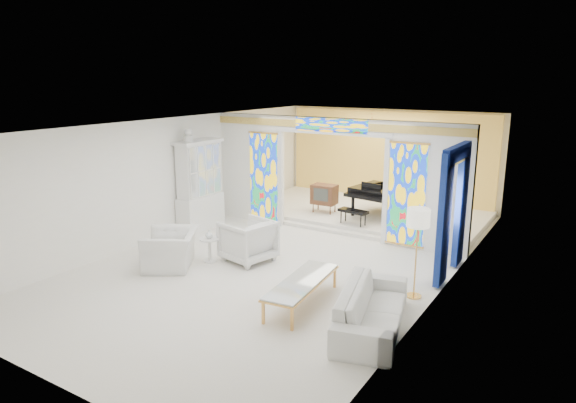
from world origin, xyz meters
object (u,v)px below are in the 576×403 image
Objects in this scene: armchair_left at (171,249)px; sofa at (372,308)px; coffee_table at (302,282)px; china_cabinet at (200,186)px; grand_piano at (385,191)px; armchair_right at (248,241)px; tv_console at (324,194)px.

sofa is at bearing 53.76° from armchair_left.
sofa reaches higher than coffee_table.
china_cabinet is 1.07× the size of grand_piano.
grand_piano reaches higher than coffee_table.
armchair_right reaches higher than armchair_left.
grand_piano is at bearing 97.59° from coffee_table.
coffee_table is at bearing -73.35° from grand_piano.
coffee_table is 0.84× the size of grand_piano.
sofa is at bearing -6.63° from coffee_table.
armchair_right is at bearing 53.10° from sofa.
armchair_right is 0.40× the size of grand_piano.
armchair_left is 0.51× the size of sofa.
tv_console is (-0.22, 4.01, 0.24)m from armchair_right.
armchair_left is 5.28m from tv_console.
grand_piano is at bearing 5.41° from sofa.
tv_console is (-1.58, -0.69, -0.14)m from grand_piano.
coffee_table is at bearing 55.00° from armchair_left.
grand_piano is at bearing 39.92° from china_cabinet.
armchair_right is 4.02m from tv_console.
tv_console is at bearing 114.05° from coffee_table.
grand_piano is 3.15× the size of tv_console.
coffee_table is 6.09m from grand_piano.
grand_piano is (-0.80, 6.02, 0.42)m from coffee_table.
armchair_left reaches higher than coffee_table.
grand_piano is (2.54, 5.87, 0.45)m from armchair_left.
china_cabinet reaches higher than coffee_table.
armchair_right is at bearing 148.51° from coffee_table.
armchair_left is 1.50× the size of tv_console.
sofa is at bearing -61.21° from grand_piano.
sofa is (3.57, -1.49, -0.12)m from armchair_right.
china_cabinet is at bearing 176.19° from armchair_left.
armchair_right is (1.18, 1.18, 0.07)m from armchair_left.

